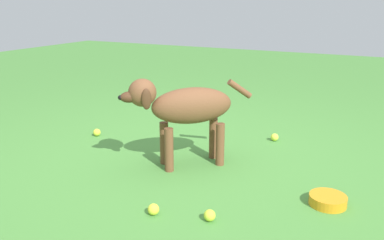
# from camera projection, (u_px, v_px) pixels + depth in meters

# --- Properties ---
(ground) EXTENTS (14.00, 14.00, 0.00)m
(ground) POSITION_uv_depth(u_px,v_px,m) (186.00, 164.00, 2.99)
(ground) COLOR #478438
(dog) EXTENTS (0.74, 0.72, 0.66)m
(dog) POSITION_uv_depth(u_px,v_px,m) (184.00, 108.00, 2.85)
(dog) COLOR brown
(dog) RESTS_ON ground
(tennis_ball_0) EXTENTS (0.07, 0.07, 0.07)m
(tennis_ball_0) POSITION_uv_depth(u_px,v_px,m) (210.00, 215.00, 2.21)
(tennis_ball_0) COLOR #C8E036
(tennis_ball_0) RESTS_ON ground
(tennis_ball_1) EXTENTS (0.07, 0.07, 0.07)m
(tennis_ball_1) POSITION_uv_depth(u_px,v_px,m) (275.00, 137.00, 3.47)
(tennis_ball_1) COLOR #D0E33D
(tennis_ball_1) RESTS_ON ground
(tennis_ball_2) EXTENTS (0.07, 0.07, 0.07)m
(tennis_ball_2) POSITION_uv_depth(u_px,v_px,m) (153.00, 209.00, 2.28)
(tennis_ball_2) COLOR #D2DB36
(tennis_ball_2) RESTS_ON ground
(tennis_ball_3) EXTENTS (0.07, 0.07, 0.07)m
(tennis_ball_3) POSITION_uv_depth(u_px,v_px,m) (97.00, 132.00, 3.59)
(tennis_ball_3) COLOR #CBD537
(tennis_ball_3) RESTS_ON ground
(water_bowl) EXTENTS (0.22, 0.22, 0.06)m
(water_bowl) POSITION_uv_depth(u_px,v_px,m) (328.00, 200.00, 2.39)
(water_bowl) COLOR orange
(water_bowl) RESTS_ON ground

